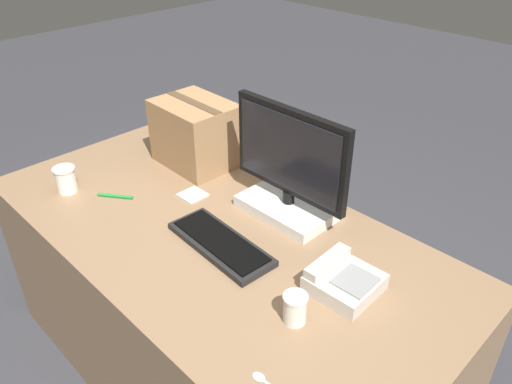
% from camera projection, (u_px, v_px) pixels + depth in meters
% --- Properties ---
extents(ground_plane, '(12.00, 12.00, 0.00)m').
position_uv_depth(ground_plane, '(221.00, 369.00, 2.16)').
color(ground_plane, '#38383D').
extents(office_desk, '(1.80, 0.90, 0.76)m').
position_uv_depth(office_desk, '(218.00, 306.00, 1.96)').
color(office_desk, '#8C6B4C').
rests_on(office_desk, ground_plane).
extents(monitor, '(0.49, 0.23, 0.41)m').
position_uv_depth(monitor, '(289.00, 175.00, 1.77)').
color(monitor, white).
rests_on(monitor, office_desk).
extents(keyboard, '(0.41, 0.18, 0.03)m').
position_uv_depth(keyboard, '(221.00, 243.00, 1.67)').
color(keyboard, black).
rests_on(keyboard, office_desk).
extents(desk_phone, '(0.19, 0.20, 0.08)m').
position_uv_depth(desk_phone, '(343.00, 280.00, 1.49)').
color(desk_phone, beige).
rests_on(desk_phone, office_desk).
extents(paper_cup_left, '(0.08, 0.08, 0.10)m').
position_uv_depth(paper_cup_left, '(66.00, 179.00, 1.95)').
color(paper_cup_left, white).
rests_on(paper_cup_left, office_desk).
extents(paper_cup_right, '(0.07, 0.07, 0.09)m').
position_uv_depth(paper_cup_right, '(295.00, 308.00, 1.37)').
color(paper_cup_right, white).
rests_on(paper_cup_right, office_desk).
extents(cardboard_box, '(0.34, 0.26, 0.28)m').
position_uv_depth(cardboard_box, '(196.00, 133.00, 2.10)').
color(cardboard_box, '#9E754C').
rests_on(cardboard_box, office_desk).
extents(pen_marker, '(0.12, 0.09, 0.01)m').
position_uv_depth(pen_marker, '(115.00, 196.00, 1.93)').
color(pen_marker, '#198C33').
rests_on(pen_marker, office_desk).
extents(sticky_note_pad, '(0.09, 0.09, 0.01)m').
position_uv_depth(sticky_note_pad, '(193.00, 195.00, 1.94)').
color(sticky_note_pad, silver).
rests_on(sticky_note_pad, office_desk).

